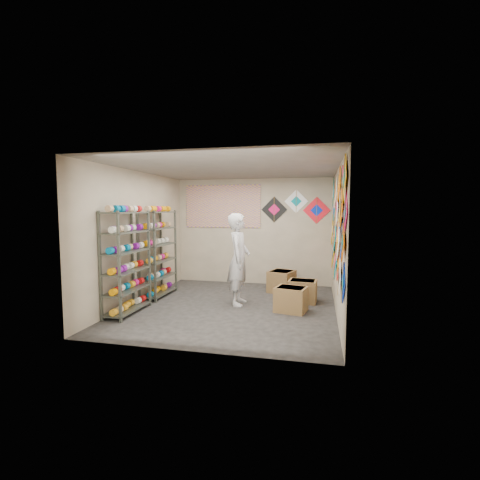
% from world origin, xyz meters
% --- Properties ---
extents(ground, '(4.50, 4.50, 0.00)m').
position_xyz_m(ground, '(0.00, 0.00, 0.00)').
color(ground, black).
extents(room_walls, '(4.50, 4.50, 4.50)m').
position_xyz_m(room_walls, '(0.00, 0.00, 1.64)').
color(room_walls, '#B8A78C').
rests_on(room_walls, ground).
extents(shelf_rack_front, '(0.40, 1.10, 1.90)m').
position_xyz_m(shelf_rack_front, '(-1.78, -0.85, 0.95)').
color(shelf_rack_front, '#4C5147').
rests_on(shelf_rack_front, ground).
extents(shelf_rack_back, '(0.40, 1.10, 1.90)m').
position_xyz_m(shelf_rack_back, '(-1.78, 0.45, 0.95)').
color(shelf_rack_back, '#4C5147').
rests_on(shelf_rack_back, ground).
extents(string_spools, '(0.12, 2.36, 0.12)m').
position_xyz_m(string_spools, '(-1.78, -0.20, 1.05)').
color(string_spools, '#EB1687').
rests_on(string_spools, ground).
extents(kite_wall_display, '(0.06, 4.27, 2.08)m').
position_xyz_m(kite_wall_display, '(1.98, 0.03, 1.64)').
color(kite_wall_display, '#032AD2').
rests_on(kite_wall_display, room_walls).
extents(back_wall_kites, '(1.72, 0.02, 0.85)m').
position_xyz_m(back_wall_kites, '(1.09, 2.24, 1.97)').
color(back_wall_kites, black).
rests_on(back_wall_kites, room_walls).
extents(poster, '(2.00, 0.01, 1.10)m').
position_xyz_m(poster, '(-0.80, 2.23, 2.00)').
color(poster, '#87499E').
rests_on(poster, room_walls).
extents(shopkeeper, '(0.71, 0.50, 1.84)m').
position_xyz_m(shopkeeper, '(0.10, 0.19, 0.92)').
color(shopkeeper, beige).
rests_on(shopkeeper, ground).
extents(carton_a, '(0.64, 0.57, 0.46)m').
position_xyz_m(carton_a, '(1.17, -0.08, 0.23)').
color(carton_a, brown).
rests_on(carton_a, ground).
extents(carton_b, '(0.59, 0.50, 0.46)m').
position_xyz_m(carton_b, '(1.35, 0.64, 0.23)').
color(carton_b, brown).
rests_on(carton_b, ground).
extents(carton_c, '(0.67, 0.70, 0.50)m').
position_xyz_m(carton_c, '(0.84, 1.43, 0.25)').
color(carton_c, brown).
rests_on(carton_c, ground).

